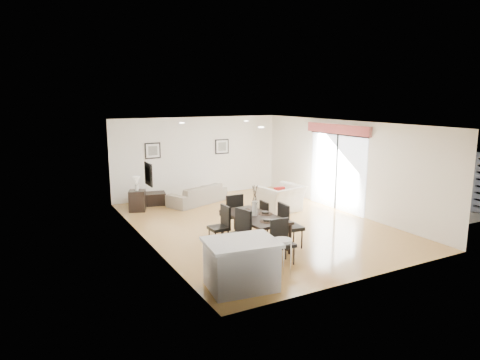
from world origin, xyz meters
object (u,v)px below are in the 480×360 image
kitchen_island (241,264)px  bar_stool (282,245)px  armchair (280,199)px  sofa (197,194)px  dining_chair_wnear (240,231)px  dining_chair_wfar (222,223)px  side_table (137,201)px  coffee_table (150,199)px  dining_table (255,219)px  dining_chair_efar (268,217)px  dining_chair_enear (288,223)px  dining_chair_foot (233,211)px  dining_chair_head (281,239)px

kitchen_island → bar_stool: size_ratio=1.80×
armchair → bar_stool: armchair is taller
sofa → kitchen_island: kitchen_island is taller
dining_chair_wnear → kitchen_island: size_ratio=0.75×
armchair → dining_chair_wfar: bearing=22.7°
bar_stool → sofa: bearing=82.1°
side_table → kitchen_island: 6.11m
sofa → coffee_table: sofa is taller
coffee_table → side_table: bearing=-123.0°
sofa → dining_table: 4.39m
dining_chair_efar → dining_chair_enear: bearing=-176.6°
dining_table → dining_chair_foot: size_ratio=1.78×
sofa → dining_chair_head: size_ratio=2.24×
coffee_table → kitchen_island: kitchen_island is taller
armchair → dining_chair_efar: (-1.58, -1.82, 0.11)m
dining_chair_wnear → bar_stool: dining_chair_wnear is taller
side_table → dining_chair_efar: bearing=-61.2°
dining_chair_head → dining_chair_wnear: bearing=135.9°
dining_chair_wnear → dining_table: bearing=109.2°
kitchen_island → side_table: bearing=99.7°
dining_table → dining_chair_efar: (0.62, 0.44, -0.15)m
dining_chair_wnear → dining_chair_efar: (1.23, 0.85, -0.07)m
armchair → bar_stool: bearing=46.7°
armchair → dining_chair_head: size_ratio=1.34×
armchair → dining_chair_foot: 2.50m
bar_stool → armchair: bearing=56.8°
sofa → coffee_table: 1.50m
dining_chair_wfar → dining_chair_wnear: bearing=-1.1°
dining_chair_wfar → dining_chair_head: (0.62, -1.52, -0.01)m
armchair → dining_chair_wnear: 3.88m
dining_chair_wnear → dining_chair_efar: bearing=109.9°
sofa → dining_chair_enear: bearing=70.0°
dining_chair_efar → sofa: bearing=7.2°
dining_chair_enear → dining_chair_foot: size_ratio=1.02×
dining_table → sofa: bearing=80.7°
dining_table → dining_chair_efar: size_ratio=2.01×
dining_chair_head → coffee_table: size_ratio=0.95×
sofa → coffee_table: size_ratio=2.13×
armchair → coffee_table: size_ratio=1.27×
dining_chair_wnear → sofa: bearing=153.0°
dining_chair_efar → bar_stool: 2.44m
dining_chair_wnear → kitchen_island: (-0.69, -1.34, -0.13)m
dining_table → kitchen_island: bearing=-130.3°
dining_chair_wfar → bar_stool: 2.21m
coffee_table → kitchen_island: bearing=-80.7°
sofa → dining_chair_foot: 3.32m
coffee_table → dining_table: bearing=-66.7°
dining_chair_foot → armchair: bearing=-151.2°
dining_chair_enear → dining_chair_head: 0.90m
dining_chair_wfar → dining_chair_enear: dining_chair_enear is taller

